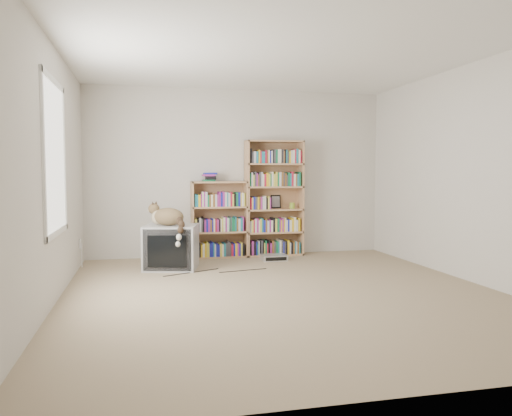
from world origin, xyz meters
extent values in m
cube|color=tan|center=(0.00, 0.00, 0.00)|extent=(4.50, 5.00, 0.01)
cube|color=beige|center=(0.00, 2.50, 1.25)|extent=(4.50, 0.02, 2.50)
cube|color=beige|center=(0.00, -2.50, 1.25)|extent=(4.50, 0.02, 2.50)
cube|color=beige|center=(-2.25, 0.00, 1.25)|extent=(0.02, 5.00, 2.50)
cube|color=beige|center=(2.25, 0.00, 1.25)|extent=(0.02, 5.00, 2.50)
cube|color=white|center=(0.00, 0.00, 2.50)|extent=(4.50, 5.00, 0.02)
cube|color=white|center=(-2.24, 0.20, 1.40)|extent=(0.02, 1.22, 1.52)
cube|color=#A8A9AB|center=(-1.07, 1.60, 0.29)|extent=(0.78, 0.73, 0.57)
cube|color=black|center=(-1.13, 1.33, 0.29)|extent=(0.59, 0.17, 0.53)
cube|color=black|center=(-1.13, 1.31, 0.27)|extent=(0.48, 0.12, 0.40)
cube|color=black|center=(-1.04, 1.73, 0.27)|extent=(0.46, 0.41, 0.34)
ellipsoid|color=#352215|center=(-1.10, 1.57, 0.69)|extent=(0.50, 0.45, 0.23)
ellipsoid|color=#352215|center=(-1.01, 1.51, 0.68)|extent=(0.27, 0.28, 0.17)
ellipsoid|color=tan|center=(-1.23, 1.62, 0.68)|extent=(0.22, 0.22, 0.19)
ellipsoid|color=#352215|center=(-1.28, 1.66, 0.78)|extent=(0.20, 0.20, 0.14)
sphere|color=beige|center=(-1.33, 1.69, 0.76)|extent=(0.08, 0.08, 0.06)
cone|color=black|center=(-1.29, 1.63, 0.85)|extent=(0.08, 0.08, 0.07)
cone|color=black|center=(-1.25, 1.70, 0.85)|extent=(0.08, 0.08, 0.07)
cube|color=#A87954|center=(0.10, 2.34, 0.87)|extent=(0.02, 0.30, 1.73)
cube|color=#A87954|center=(0.94, 2.34, 0.87)|extent=(0.02, 0.30, 1.73)
cube|color=#A87954|center=(0.52, 2.48, 0.87)|extent=(0.87, 0.03, 1.73)
cube|color=#A87954|center=(0.52, 2.34, 1.72)|extent=(0.87, 0.30, 0.02)
cube|color=#A87954|center=(0.52, 2.34, 0.01)|extent=(0.87, 0.30, 0.03)
cube|color=#A87954|center=(0.52, 2.34, 0.35)|extent=(0.87, 0.30, 0.03)
cube|color=#A87954|center=(0.52, 2.34, 0.70)|extent=(0.87, 0.30, 0.02)
cube|color=#A87954|center=(0.52, 2.34, 1.04)|extent=(0.87, 0.30, 0.02)
cube|color=#A87954|center=(0.52, 2.34, 1.38)|extent=(0.87, 0.30, 0.02)
cube|color=#B91833|center=(0.52, 2.34, 0.12)|extent=(0.79, 0.24, 0.19)
cube|color=#181FA2|center=(0.52, 2.34, 0.46)|extent=(0.79, 0.24, 0.19)
cube|color=#136C42|center=(0.52, 2.34, 0.80)|extent=(0.79, 0.24, 0.19)
cube|color=beige|center=(0.52, 2.34, 1.15)|extent=(0.79, 0.24, 0.19)
cube|color=black|center=(0.52, 2.34, 1.49)|extent=(0.79, 0.24, 0.19)
cube|color=#A87954|center=(-0.72, 2.34, 0.56)|extent=(0.02, 0.30, 1.13)
cube|color=#A87954|center=(0.08, 2.34, 0.56)|extent=(0.02, 0.30, 1.13)
cube|color=#A87954|center=(-0.32, 2.48, 0.56)|extent=(0.82, 0.03, 1.13)
cube|color=#A87954|center=(-0.32, 2.34, 1.11)|extent=(0.82, 0.30, 0.02)
cube|color=#A87954|center=(-0.32, 2.34, 0.01)|extent=(0.82, 0.30, 0.03)
cube|color=#A87954|center=(-0.32, 2.34, 0.38)|extent=(0.82, 0.30, 0.03)
cube|color=#A87954|center=(-0.32, 2.34, 0.75)|extent=(0.82, 0.30, 0.02)
cube|color=#B91833|center=(-0.32, 2.34, 0.12)|extent=(0.74, 0.24, 0.19)
cube|color=#181FA2|center=(-0.32, 2.34, 0.49)|extent=(0.74, 0.24, 0.19)
cube|color=#136C42|center=(-0.32, 2.34, 0.85)|extent=(0.74, 0.24, 0.19)
cube|color=#B91833|center=(-0.46, 2.34, 1.19)|extent=(0.18, 0.24, 0.13)
cylinder|color=#8AAF32|center=(0.80, 2.34, 0.75)|extent=(0.08, 0.08, 0.09)
cube|color=black|center=(0.57, 2.44, 0.81)|extent=(0.15, 0.05, 0.20)
cube|color=silver|center=(0.40, 1.90, 0.04)|extent=(0.35, 0.25, 0.08)
cube|color=silver|center=(-2.24, 1.95, 0.32)|extent=(0.01, 0.08, 0.13)
camera|label=1|loc=(-1.41, -4.94, 1.25)|focal=35.00mm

